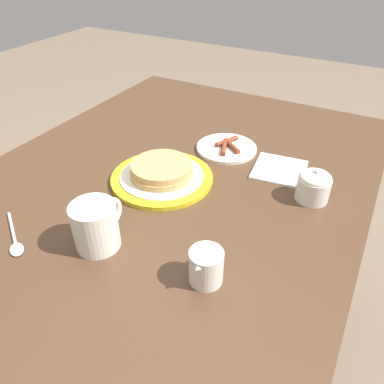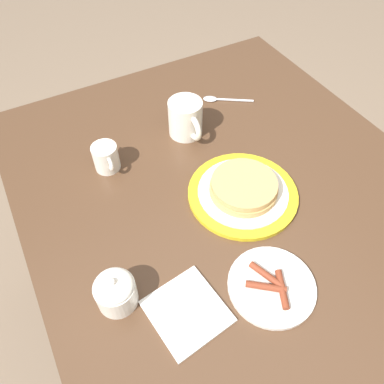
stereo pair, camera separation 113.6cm
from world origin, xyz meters
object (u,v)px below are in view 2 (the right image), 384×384
Objects in this scene: creamer_pitcher at (106,157)px; sugar_bowl at (115,291)px; pancake_plate at (243,190)px; side_plate_bacon at (272,286)px; coffee_mug at (185,119)px; spoon at (219,99)px; napkin at (187,311)px.

sugar_bowl is (0.35, -0.11, 0.00)m from creamer_pitcher.
sugar_bowl is (0.11, -0.36, 0.02)m from pancake_plate.
sugar_bowl is at bearing -113.52° from side_plate_bacon.
coffee_mug reaches higher than side_plate_bacon.
sugar_bowl is 0.62× the size of spoon.
spoon is (-0.10, 0.40, -0.03)m from creamer_pitcher.
sugar_bowl is (0.37, -0.35, -0.01)m from coffee_mug.
napkin is 1.13× the size of spoon.
pancake_plate is 2.06× the size of coffee_mug.
coffee_mug is (-0.49, 0.06, 0.05)m from side_plate_bacon.
napkin is (0.09, 0.11, -0.04)m from sugar_bowl.
coffee_mug is 0.51m from sugar_bowl.
creamer_pitcher is at bearing -75.45° from spoon.
creamer_pitcher is 0.70× the size of spoon.
sugar_bowl is at bearing -48.13° from spoon.
side_plate_bacon is 1.29× the size of spoon.
creamer_pitcher reaches higher than spoon.
side_plate_bacon is 0.62m from spoon.
pancake_plate is 0.35m from creamer_pitcher.
creamer_pitcher is 0.44m from napkin.
creamer_pitcher is (-0.25, -0.25, 0.02)m from pancake_plate.
pancake_plate is at bearing 126.94° from napkin.
sugar_bowl reaches higher than spoon.
napkin is at bearing 51.25° from sugar_bowl.
creamer_pitcher is at bearing -85.35° from coffee_mug.
napkin is (0.46, -0.24, -0.05)m from coffee_mug.
creamer_pitcher reaches higher than side_plate_bacon.
coffee_mug is at bearing -62.64° from spoon.
pancake_plate is at bearing 106.25° from sugar_bowl.
napkin is 0.67m from spoon.
spoon is (-0.08, 0.16, -0.05)m from coffee_mug.
side_plate_bacon is (0.23, -0.08, -0.01)m from pancake_plate.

